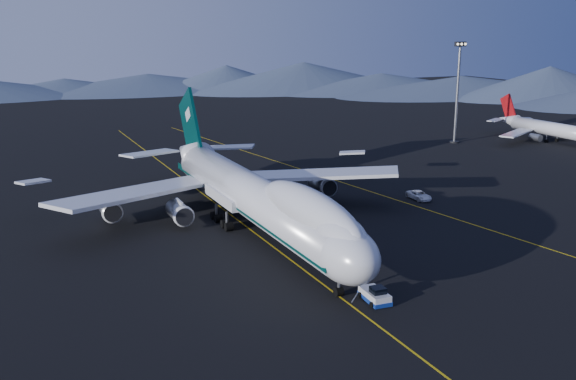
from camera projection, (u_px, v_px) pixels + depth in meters
name	position (u px, v px, depth m)	size (l,w,h in m)	color
ground	(254.00, 232.00, 97.61)	(500.00, 500.00, 0.00)	black
taxiway_line_main	(254.00, 232.00, 97.61)	(0.25, 220.00, 0.01)	gold
taxiway_line_side	(384.00, 196.00, 118.61)	(0.25, 200.00, 0.01)	gold
boeing_747	(253.00, 195.00, 96.22)	(59.62, 72.43, 19.37)	silver
pushback_tug	(375.00, 296.00, 72.72)	(2.77, 4.53, 1.91)	silver
second_jet	(554.00, 129.00, 173.45)	(36.29, 41.00, 11.67)	silver
service_van	(419.00, 195.00, 116.04)	(2.57, 5.57, 1.55)	white
floodlight_mast	(457.00, 92.00, 170.55)	(3.30, 2.48, 26.75)	black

